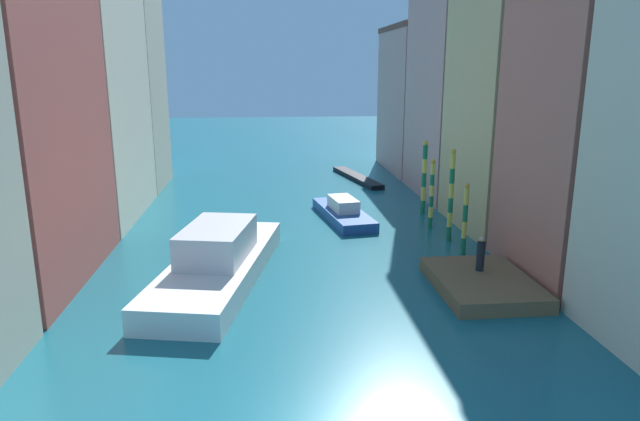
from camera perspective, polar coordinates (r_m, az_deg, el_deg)
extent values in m
plane|color=#196070|center=(38.61, -2.89, -0.09)|extent=(154.00, 154.00, 0.00)
cube|color=beige|center=(39.25, -23.32, 10.40)|extent=(6.91, 11.34, 15.37)
cube|color=#BCB299|center=(48.58, -19.98, 11.84)|extent=(6.91, 7.62, 16.45)
cube|color=#C6705B|center=(28.50, 26.90, 10.01)|extent=(6.91, 7.44, 16.33)
cube|color=#DBB77A|center=(35.77, 20.09, 14.68)|extent=(6.91, 8.35, 20.66)
cube|color=tan|center=(44.42, 14.76, 14.50)|extent=(6.91, 9.81, 20.21)
cube|color=tan|center=(54.83, 10.57, 10.68)|extent=(6.91, 11.31, 12.78)
cube|color=brown|center=(54.86, 10.90, 17.60)|extent=(7.05, 11.53, 0.47)
cube|color=brown|center=(26.01, 16.02, -7.06)|extent=(4.02, 5.73, 0.63)
cylinder|color=black|center=(26.43, 15.83, -4.45)|extent=(0.36, 0.36, 1.33)
sphere|color=tan|center=(26.19, 15.95, -2.79)|extent=(0.26, 0.26, 0.26)
cylinder|color=#197247|center=(30.54, 14.20, -3.51)|extent=(0.25, 0.25, 0.89)
cylinder|color=#E5D14C|center=(30.29, 14.30, -1.90)|extent=(0.25, 0.25, 0.89)
cylinder|color=#197247|center=(30.06, 14.40, -0.26)|extent=(0.25, 0.25, 0.89)
cylinder|color=#E5D14C|center=(29.86, 14.50, 1.39)|extent=(0.25, 0.25, 0.89)
sphere|color=gold|center=(29.74, 14.57, 2.42)|extent=(0.28, 0.28, 0.28)
cylinder|color=#197247|center=(32.77, 12.82, -2.28)|extent=(0.27, 0.27, 0.83)
cylinder|color=#E5D14C|center=(32.55, 12.90, -0.88)|extent=(0.27, 0.27, 0.83)
cylinder|color=#197247|center=(32.35, 12.98, 0.53)|extent=(0.27, 0.27, 0.83)
cylinder|color=#E5D14C|center=(32.17, 13.06, 1.96)|extent=(0.27, 0.27, 0.83)
cylinder|color=#197247|center=(32.02, 13.14, 3.41)|extent=(0.27, 0.27, 0.83)
cylinder|color=#E5D14C|center=(31.88, 13.23, 4.86)|extent=(0.27, 0.27, 0.83)
sphere|color=gold|center=(31.80, 13.28, 5.79)|extent=(0.30, 0.30, 0.30)
cylinder|color=#197247|center=(35.14, 11.01, -1.21)|extent=(0.27, 0.27, 0.67)
cylinder|color=#E5D14C|center=(34.97, 11.06, -0.16)|extent=(0.27, 0.27, 0.67)
cylinder|color=#197247|center=(34.82, 11.11, 0.91)|extent=(0.27, 0.27, 0.67)
cylinder|color=#E5D14C|center=(34.67, 11.17, 1.98)|extent=(0.27, 0.27, 0.67)
cylinder|color=#197247|center=(34.54, 11.22, 3.06)|extent=(0.27, 0.27, 0.67)
cylinder|color=#E5D14C|center=(34.42, 11.27, 4.14)|extent=(0.27, 0.27, 0.67)
sphere|color=gold|center=(34.35, 11.31, 4.87)|extent=(0.29, 0.29, 0.29)
cylinder|color=#197247|center=(38.41, 10.29, 0.34)|extent=(0.31, 0.31, 0.92)
cylinder|color=#E5D14C|center=(38.21, 10.35, 1.68)|extent=(0.31, 0.31, 0.92)
cylinder|color=#197247|center=(38.02, 10.41, 3.04)|extent=(0.31, 0.31, 0.92)
cylinder|color=#E5D14C|center=(37.86, 10.47, 4.41)|extent=(0.31, 0.31, 0.92)
cylinder|color=#197247|center=(37.72, 10.53, 5.80)|extent=(0.31, 0.31, 0.92)
sphere|color=gold|center=(37.64, 10.57, 6.68)|extent=(0.34, 0.34, 0.34)
cube|color=white|center=(26.60, -10.17, -5.71)|extent=(6.00, 12.73, 1.08)
cube|color=silver|center=(26.20, -10.29, -3.07)|extent=(3.57, 5.11, 1.48)
cube|color=black|center=(49.69, 3.71, 3.35)|extent=(3.06, 9.51, 0.39)
cube|color=#234C93|center=(36.57, 2.34, -0.38)|extent=(3.34, 7.70, 0.63)
cube|color=silver|center=(36.40, 2.35, 0.68)|extent=(1.81, 2.98, 0.77)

